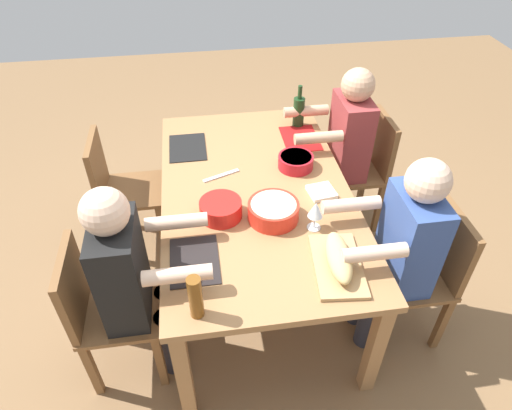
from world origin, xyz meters
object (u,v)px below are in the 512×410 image
Objects in this scene: diner_near_right at (343,141)px; bread_loaf at (339,257)px; wine_bottle at (299,111)px; serving_bowl_salad at (221,208)px; dining_table at (256,200)px; chair_far_left at (102,307)px; chair_near_right at (365,165)px; diner_near_left at (401,244)px; napkin_stack at (321,192)px; wine_glass at (316,211)px; serving_bowl_pasta at (273,210)px; chair_far_right at (118,187)px; diner_far_left at (132,274)px; serving_bowl_greens at (296,161)px; beer_bottle at (196,297)px; cutting_board at (337,265)px; chair_near_left at (425,269)px.

bread_loaf is at bearing 161.43° from diner_near_right.
serving_bowl_salad is at bearing 144.88° from wine_bottle.
chair_far_left reaches higher than dining_table.
diner_near_right reaches higher than chair_near_right.
napkin_stack is at bearing 37.18° from diner_near_left.
chair_near_right reaches higher than dining_table.
diner_near_right is 7.23× the size of wine_glass.
chair_far_right is at bearing 50.59° from serving_bowl_pasta.
chair_far_left is at bearing 120.18° from dining_table.
diner_far_left is 1.16m from serving_bowl_greens.
diner_near_left is 8.57× the size of napkin_stack.
diner_near_left is 5.45× the size of beer_bottle.
chair_near_right is 1.82m from diner_far_left.
wine_glass is at bearing 144.51° from chair_near_right.
diner_near_right is 3.00× the size of cutting_board.
diner_near_left is at bearing -70.39° from cutting_board.
diner_far_left is at bearing 137.72° from wine_bottle.
chair_far_left is 0.68m from beer_bottle.
chair_far_right is 1.63m from bread_loaf.
beer_bottle reaches higher than bread_loaf.
wine_glass is at bearing 8.91° from bread_loaf.
chair_near_right is 0.71× the size of diner_far_left.
cutting_board is 1.25× the size of bread_loaf.
bread_loaf is (-0.13, 0.38, 0.11)m from diner_near_left.
bread_loaf is (-0.13, -1.14, 0.32)m from chair_far_left.
diner_near_left is 3.00× the size of cutting_board.
chair_far_left is 1.18m from cutting_board.
chair_far_left is (-0.00, 1.52, -0.21)m from diner_near_left.
chair_near_right is at bearing -56.90° from diner_far_left.
bread_loaf reaches higher than serving_bowl_greens.
diner_far_left reaches higher than serving_bowl_salad.
beer_bottle is (-0.61, 0.15, 0.06)m from serving_bowl_salad.
diner_far_left is at bearing 90.00° from chair_near_left.
bread_loaf is (0.00, 0.00, 0.06)m from cutting_board.
diner_far_left is 4.51× the size of serving_bowl_pasta.
diner_near_left reaches higher than cutting_board.
chair_far_left is at bearing 121.34° from serving_bowl_greens.
serving_bowl_greens is at bearing 30.33° from diner_near_left.
beer_bottle is at bearing 104.47° from bread_loaf.
chair_near_right is 1.00× the size of chair_far_left.
beer_bottle is at bearing 155.25° from dining_table.
diner_near_left is at bearing -149.67° from serving_bowl_greens.
chair_far_left is 1.34m from serving_bowl_greens.
serving_bowl_pasta is 1.60× the size of wine_glass.
cutting_board is 1.38× the size of wine_bottle.
chair_near_left is at bearing -107.16° from serving_bowl_pasta.
chair_far_right is 1.43m from wine_glass.
wine_glass is (-0.35, -0.25, 0.19)m from dining_table.
chair_near_right is at bearing -47.00° from serving_bowl_pasta.
serving_bowl_greens is (-0.31, 0.40, 0.09)m from diner_near_right.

